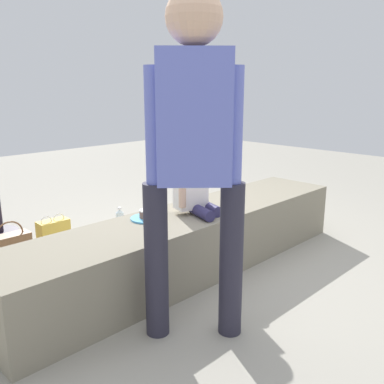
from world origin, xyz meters
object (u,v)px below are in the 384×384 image
at_px(water_bottle_far_side, 120,220).
at_px(handbag_black_leather, 230,206).
at_px(adult_standing, 194,140).
at_px(cake_plate, 147,216).
at_px(child_seated, 193,183).
at_px(gift_bag, 54,234).
at_px(handbag_brown_canvas, 11,249).

xyz_separation_m(water_bottle_far_side, handbag_black_leather, (1.06, -0.41, -0.00)).
xyz_separation_m(adult_standing, cake_plate, (0.24, 0.67, -0.59)).
bearing_deg(child_seated, water_bottle_far_side, 83.34).
xyz_separation_m(adult_standing, gift_bag, (0.04, 1.63, -0.91)).
bearing_deg(child_seated, gift_bag, 115.19).
height_order(gift_bag, water_bottle_far_side, gift_bag).
distance_m(child_seated, handbag_brown_canvas, 1.43).
bearing_deg(water_bottle_far_side, child_seated, -96.66).
xyz_separation_m(child_seated, cake_plate, (-0.31, 0.12, -0.19)).
bearing_deg(cake_plate, child_seated, -21.25).
xyz_separation_m(child_seated, gift_bag, (-0.51, 1.08, -0.52)).
bearing_deg(water_bottle_far_side, cake_plate, -114.84).
distance_m(water_bottle_far_side, handbag_brown_canvas, 1.01).
distance_m(gift_bag, water_bottle_far_side, 0.63).
relative_size(child_seated, handbag_brown_canvas, 1.41).
height_order(gift_bag, handbag_brown_canvas, handbag_brown_canvas).
distance_m(child_seated, water_bottle_far_side, 1.20).
height_order(adult_standing, handbag_brown_canvas, adult_standing).
distance_m(cake_plate, handbag_black_leather, 1.63).
relative_size(child_seated, adult_standing, 0.28).
bearing_deg(gift_bag, child_seated, -64.81).
bearing_deg(child_seated, adult_standing, -134.85).
relative_size(child_seated, cake_plate, 2.16).
xyz_separation_m(adult_standing, handbag_brown_canvas, (-0.34, 1.55, -0.91)).
bearing_deg(water_bottle_far_side, gift_bag, 178.30).
bearing_deg(cake_plate, handbag_black_leather, 19.65).
bearing_deg(handbag_brown_canvas, water_bottle_far_side, 3.73).
height_order(child_seated, handbag_brown_canvas, child_seated).
bearing_deg(cake_plate, water_bottle_far_side, 65.16).
xyz_separation_m(water_bottle_far_side, handbag_brown_canvas, (-1.01, -0.07, 0.02)).
relative_size(gift_bag, handbag_black_leather, 1.03).
bearing_deg(gift_bag, adult_standing, -91.46).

